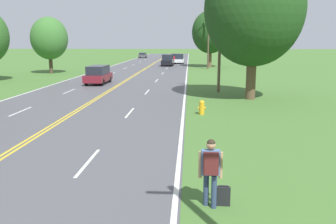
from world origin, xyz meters
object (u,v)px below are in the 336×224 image
suitcase (223,196)px  fire_hydrant (202,107)px  car_white_van_receding (179,59)px  tree_far_back (210,32)px  car_red_hatchback_distant (175,57)px  tree_behind_sign (254,9)px  tree_mid_treeline (49,38)px  car_dark_grey_hatchback_horizon (143,55)px  car_black_van_mid_far (168,60)px  hitchhiker_person (211,166)px  car_maroon_van_mid_near (98,74)px

suitcase → fire_hydrant: fire_hydrant is taller
suitcase → car_white_van_receding: car_white_van_receding is taller
suitcase → tree_far_back: bearing=-1.5°
suitcase → car_red_hatchback_distant: size_ratio=0.13×
suitcase → tree_behind_sign: size_ratio=0.05×
fire_hydrant → car_red_hatchback_distant: 61.10m
suitcase → car_red_hatchback_distant: (-4.32, 72.86, 0.56)m
tree_mid_treeline → car_dark_grey_hatchback_horizon: size_ratio=2.04×
tree_mid_treeline → tree_far_back: size_ratio=0.80×
car_white_van_receding → car_black_van_mid_far: bearing=-14.9°
tree_mid_treeline → car_white_van_receding: (16.70, 22.39, -3.66)m
tree_mid_treeline → car_dark_grey_hatchback_horizon: (6.37, 46.59, -3.90)m
fire_hydrant → suitcase: bearing=-89.2°
car_black_van_mid_far → car_dark_grey_hatchback_horizon: car_black_van_mid_far is taller
car_red_hatchback_distant → fire_hydrant: bearing=5.2°
car_white_van_receding → car_red_hatchback_distant: car_white_van_receding is taller
tree_behind_sign → car_dark_grey_hatchback_horizon: 69.37m
tree_mid_treeline → car_black_van_mid_far: (14.83, 15.62, -3.61)m
car_red_hatchback_distant → suitcase: bearing=4.7°
hitchhiker_person → fire_hydrant: size_ratio=2.13×
tree_mid_treeline → car_white_van_receding: bearing=53.3°
tree_far_back → car_maroon_van_mid_near: bearing=-117.0°
tree_mid_treeline → car_dark_grey_hatchback_horizon: 47.19m
tree_behind_sign → car_black_van_mid_far: (-8.40, 36.07, -5.51)m
car_black_van_mid_far → hitchhiker_person: bearing=7.4°
car_red_hatchback_distant → car_dark_grey_hatchback_horizon: bearing=-142.3°
tree_behind_sign → tree_mid_treeline: bearing=138.6°
hitchhiker_person → tree_mid_treeline: size_ratio=0.25×
hitchhiker_person → tree_far_back: size_ratio=0.20×
hitchhiker_person → tree_mid_treeline: 43.15m
car_red_hatchback_distant → hitchhiker_person: bearing=4.4°
tree_far_back → car_red_hatchback_distant: 22.86m
tree_behind_sign → car_white_van_receding: 43.69m
tree_far_back → car_red_hatchback_distant: size_ratio=2.18×
car_black_van_mid_far → car_maroon_van_mid_near: bearing=-8.5°
tree_far_back → car_black_van_mid_far: bearing=161.9°
hitchhiker_person → car_dark_grey_hatchback_horizon: (-12.86, 85.06, -0.38)m
suitcase → car_maroon_van_mid_near: car_maroon_van_mid_near is taller
tree_far_back → suitcase: bearing=-92.7°
car_maroon_van_mid_near → car_dark_grey_hatchback_horizon: (-3.04, 58.13, -0.22)m
hitchhiker_person → car_white_van_receding: (-2.53, 60.86, -0.14)m
tree_mid_treeline → car_red_hatchback_distant: (15.26, 34.53, -3.82)m
tree_behind_sign → fire_hydrant: bearing=-122.6°
car_dark_grey_hatchback_horizon → tree_behind_sign: bearing=-165.3°
hitchhiker_person → tree_mid_treeline: bearing=27.8°
car_maroon_van_mid_near → fire_hydrant: bearing=-144.7°
tree_behind_sign → tree_mid_treeline: (-23.24, 20.45, -1.89)m
fire_hydrant → car_white_van_receding: 48.90m
tree_behind_sign → tree_mid_treeline: tree_behind_sign is taller
tree_behind_sign → car_white_van_receding: (-6.54, 42.84, -5.55)m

